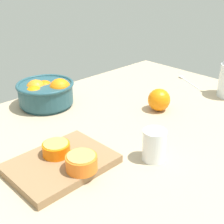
# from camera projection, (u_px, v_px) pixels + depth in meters

# --- Properties ---
(ground_plane) EXTENTS (1.47, 0.94, 0.03)m
(ground_plane) POSITION_uv_depth(u_px,v_px,m) (110.00, 135.00, 1.03)
(ground_plane) COLOR tan
(fruit_bowl) EXTENTS (0.22, 0.22, 0.11)m
(fruit_bowl) POSITION_uv_depth(u_px,v_px,m) (46.00, 93.00, 1.19)
(fruit_bowl) COLOR #234C56
(fruit_bowl) RESTS_ON ground_plane
(juice_glass) EXTENTS (0.07, 0.07, 0.09)m
(juice_glass) POSITION_uv_depth(u_px,v_px,m) (154.00, 147.00, 0.86)
(juice_glass) COLOR white
(juice_glass) RESTS_ON ground_plane
(cutting_board) EXTENTS (0.28, 0.21, 0.02)m
(cutting_board) POSITION_uv_depth(u_px,v_px,m) (61.00, 164.00, 0.84)
(cutting_board) COLOR olive
(cutting_board) RESTS_ON ground_plane
(orange_half_0) EXTENTS (0.08, 0.08, 0.04)m
(orange_half_0) POSITION_uv_depth(u_px,v_px,m) (82.00, 162.00, 0.79)
(orange_half_0) COLOR orange
(orange_half_0) RESTS_ON cutting_board
(orange_half_1) EXTENTS (0.08, 0.08, 0.04)m
(orange_half_1) POSITION_uv_depth(u_px,v_px,m) (56.00, 149.00, 0.85)
(orange_half_1) COLOR orange
(orange_half_1) RESTS_ON cutting_board
(loose_orange_0) EXTENTS (0.08, 0.08, 0.08)m
(loose_orange_0) POSITION_uv_depth(u_px,v_px,m) (159.00, 100.00, 1.16)
(loose_orange_0) COLOR orange
(loose_orange_0) RESTS_ON ground_plane
(spoon) EXTENTS (0.10, 0.17, 0.01)m
(spoon) POSITION_uv_depth(u_px,v_px,m) (186.00, 80.00, 1.47)
(spoon) COLOR silver
(spoon) RESTS_ON ground_plane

